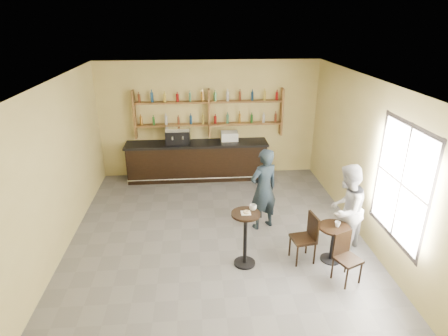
{
  "coord_description": "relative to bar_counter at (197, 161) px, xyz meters",
  "views": [
    {
      "loc": [
        -0.39,
        -6.58,
        4.31
      ],
      "look_at": [
        0.2,
        0.8,
        1.25
      ],
      "focal_mm": 30.0,
      "sensor_mm": 36.0,
      "label": 1
    }
  ],
  "objects": [
    {
      "name": "floor",
      "position": [
        0.36,
        -3.15,
        -0.53
      ],
      "size": [
        7.0,
        7.0,
        0.0
      ],
      "primitive_type": "plane",
      "color": "slate",
      "rests_on": "ground"
    },
    {
      "name": "ceiling",
      "position": [
        0.36,
        -3.15,
        2.67
      ],
      "size": [
        7.0,
        7.0,
        0.0
      ],
      "primitive_type": "plane",
      "rotation": [
        3.14,
        0.0,
        0.0
      ],
      "color": "white",
      "rests_on": "wall_back"
    },
    {
      "name": "wall_back",
      "position": [
        0.36,
        0.35,
        1.07
      ],
      "size": [
        7.0,
        0.0,
        7.0
      ],
      "primitive_type": "plane",
      "rotation": [
        1.57,
        0.0,
        0.0
      ],
      "color": "tan",
      "rests_on": "floor"
    },
    {
      "name": "wall_front",
      "position": [
        0.36,
        -6.65,
        1.07
      ],
      "size": [
        7.0,
        0.0,
        7.0
      ],
      "primitive_type": "plane",
      "rotation": [
        -1.57,
        0.0,
        0.0
      ],
      "color": "tan",
      "rests_on": "floor"
    },
    {
      "name": "wall_left",
      "position": [
        -2.64,
        -3.15,
        1.07
      ],
      "size": [
        0.0,
        7.0,
        7.0
      ],
      "primitive_type": "plane",
      "rotation": [
        1.57,
        0.0,
        1.57
      ],
      "color": "tan",
      "rests_on": "floor"
    },
    {
      "name": "wall_right",
      "position": [
        3.36,
        -3.15,
        1.07
      ],
      "size": [
        0.0,
        7.0,
        7.0
      ],
      "primitive_type": "plane",
      "rotation": [
        1.57,
        0.0,
        -1.57
      ],
      "color": "tan",
      "rests_on": "floor"
    },
    {
      "name": "window_pane",
      "position": [
        3.36,
        -4.35,
        1.17
      ],
      "size": [
        0.0,
        2.0,
        2.0
      ],
      "primitive_type": "plane",
      "rotation": [
        1.57,
        0.0,
        -1.57
      ],
      "color": "white",
      "rests_on": "wall_right"
    },
    {
      "name": "window_frame",
      "position": [
        3.35,
        -4.35,
        1.17
      ],
      "size": [
        0.04,
        1.7,
        2.1
      ],
      "primitive_type": null,
      "color": "black",
      "rests_on": "wall_right"
    },
    {
      "name": "shelf_unit",
      "position": [
        0.36,
        0.22,
        1.28
      ],
      "size": [
        4.0,
        0.26,
        1.4
      ],
      "primitive_type": null,
      "color": "brown",
      "rests_on": "wall_back"
    },
    {
      "name": "liquor_bottles",
      "position": [
        0.36,
        0.22,
        1.45
      ],
      "size": [
        3.68,
        0.1,
        1.0
      ],
      "primitive_type": null,
      "color": "#8C5919",
      "rests_on": "shelf_unit"
    },
    {
      "name": "bar_counter",
      "position": [
        0.0,
        0.0,
        0.0
      ],
      "size": [
        3.88,
        0.76,
        1.05
      ],
      "primitive_type": null,
      "color": "black",
      "rests_on": "floor"
    },
    {
      "name": "espresso_machine",
      "position": [
        -0.5,
        0.0,
        0.75
      ],
      "size": [
        0.66,
        0.45,
        0.46
      ],
      "primitive_type": null,
      "rotation": [
        0.0,
        0.0,
        -0.07
      ],
      "color": "black",
      "rests_on": "bar_counter"
    },
    {
      "name": "pastry_case",
      "position": [
        0.9,
        0.0,
        0.67
      ],
      "size": [
        0.52,
        0.45,
        0.28
      ],
      "primitive_type": null,
      "rotation": [
        0.0,
        0.0,
        0.16
      ],
      "color": "silver",
      "rests_on": "bar_counter"
    },
    {
      "name": "pedestal_table",
      "position": [
        0.81,
        -4.02,
        0.01
      ],
      "size": [
        0.58,
        0.58,
        1.07
      ],
      "primitive_type": null,
      "rotation": [
        0.0,
        0.0,
        0.12
      ],
      "color": "black",
      "rests_on": "floor"
    },
    {
      "name": "napkin",
      "position": [
        0.81,
        -4.02,
        0.55
      ],
      "size": [
        0.17,
        0.17,
        0.0
      ],
      "primitive_type": "cube",
      "rotation": [
        0.0,
        0.0,
        -0.0
      ],
      "color": "white",
      "rests_on": "pedestal_table"
    },
    {
      "name": "donut",
      "position": [
        0.82,
        -4.03,
        0.57
      ],
      "size": [
        0.16,
        0.16,
        0.04
      ],
      "primitive_type": "torus",
      "rotation": [
        0.0,
        0.0,
        0.42
      ],
      "color": "#BA8B44",
      "rests_on": "napkin"
    },
    {
      "name": "cup_pedestal",
      "position": [
        0.95,
        -3.92,
        0.6
      ],
      "size": [
        0.17,
        0.17,
        0.1
      ],
      "primitive_type": "imported",
      "rotation": [
        0.0,
        0.0,
        0.43
      ],
      "color": "white",
      "rests_on": "pedestal_table"
    },
    {
      "name": "man_main",
      "position": [
        1.36,
        -2.74,
        0.37
      ],
      "size": [
        0.78,
        0.66,
        1.8
      ],
      "primitive_type": "imported",
      "rotation": [
        0.0,
        0.0,
        3.57
      ],
      "color": "black",
      "rests_on": "floor"
    },
    {
      "name": "cafe_table",
      "position": [
        2.45,
        -4.03,
        -0.16
      ],
      "size": [
        0.6,
        0.6,
        0.72
      ],
      "primitive_type": null,
      "rotation": [
        0.0,
        0.0,
        -0.05
      ],
      "color": "black",
      "rests_on": "floor"
    },
    {
      "name": "cup_cafe",
      "position": [
        2.5,
        -4.03,
        0.25
      ],
      "size": [
        0.11,
        0.11,
        0.1
      ],
      "primitive_type": "imported",
      "rotation": [
        0.0,
        0.0,
        0.04
      ],
      "color": "white",
      "rests_on": "cafe_table"
    },
    {
      "name": "chair_west",
      "position": [
        1.9,
        -3.98,
        -0.06
      ],
      "size": [
        0.46,
        0.46,
        0.94
      ],
      "primitive_type": null,
      "rotation": [
        0.0,
        0.0,
        -1.42
      ],
      "color": "black",
      "rests_on": "floor"
    },
    {
      "name": "chair_south",
      "position": [
        2.5,
        -4.63,
        -0.08
      ],
      "size": [
        0.51,
        0.51,
        0.89
      ],
      "primitive_type": null,
      "rotation": [
        0.0,
        0.0,
        0.42
      ],
      "color": "black",
      "rests_on": "floor"
    },
    {
      "name": "patron_second",
      "position": [
        2.75,
        -3.73,
        0.37
      ],
      "size": [
        1.09,
        1.1,
        1.8
      ],
      "primitive_type": "imported",
      "rotation": [
        0.0,
        0.0,
        -2.33
      ],
      "color": "#A5A5AA",
      "rests_on": "floor"
    }
  ]
}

